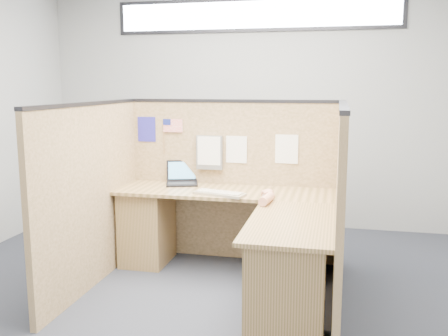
% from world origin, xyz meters
% --- Properties ---
extents(floor, '(5.00, 5.00, 0.00)m').
position_xyz_m(floor, '(0.00, 0.00, 0.00)').
color(floor, '#222630').
rests_on(floor, ground).
extents(wall_back, '(5.00, 0.00, 5.00)m').
position_xyz_m(wall_back, '(0.00, 2.25, 1.40)').
color(wall_back, '#9FA1A4').
rests_on(wall_back, floor).
extents(wall_front, '(5.00, 0.00, 5.00)m').
position_xyz_m(wall_front, '(0.00, -2.25, 1.40)').
color(wall_front, '#9FA1A4').
rests_on(wall_front, floor).
extents(clerestory_window, '(3.30, 0.04, 0.38)m').
position_xyz_m(clerestory_window, '(0.00, 2.23, 2.45)').
color(clerestory_window, '#232328').
rests_on(clerestory_window, wall_back).
extents(cubicle_partitions, '(2.06, 1.83, 1.53)m').
position_xyz_m(cubicle_partitions, '(0.00, 0.43, 0.77)').
color(cubicle_partitions, brown).
rests_on(cubicle_partitions, floor).
extents(l_desk, '(1.95, 1.75, 0.73)m').
position_xyz_m(l_desk, '(0.18, 0.29, 0.39)').
color(l_desk, brown).
rests_on(l_desk, floor).
extents(laptop, '(0.35, 0.36, 0.21)m').
position_xyz_m(laptop, '(-0.45, 0.88, 0.78)').
color(laptop, black).
rests_on(laptop, l_desk).
extents(keyboard, '(0.47, 0.26, 0.03)m').
position_xyz_m(keyboard, '(-0.00, 0.48, 0.74)').
color(keyboard, gray).
rests_on(keyboard, l_desk).
extents(mouse, '(0.11, 0.08, 0.05)m').
position_xyz_m(mouse, '(0.42, 0.48, 0.75)').
color(mouse, '#BDBCC1').
rests_on(mouse, l_desk).
extents(hand_forearm, '(0.11, 0.39, 0.08)m').
position_xyz_m(hand_forearm, '(0.43, 0.34, 0.77)').
color(hand_forearm, tan).
rests_on(hand_forearm, l_desk).
extents(blue_poster, '(0.18, 0.00, 0.24)m').
position_xyz_m(blue_poster, '(-0.85, 0.97, 1.24)').
color(blue_poster, '#232095').
rests_on(blue_poster, cubicle_partitions).
extents(american_flag, '(0.20, 0.01, 0.34)m').
position_xyz_m(american_flag, '(-0.60, 0.96, 1.27)').
color(american_flag, olive).
rests_on(american_flag, cubicle_partitions).
extents(file_holder, '(0.25, 0.05, 0.32)m').
position_xyz_m(file_holder, '(-0.21, 0.94, 1.03)').
color(file_holder, slate).
rests_on(file_holder, cubicle_partitions).
extents(paper_left, '(0.20, 0.01, 0.25)m').
position_xyz_m(paper_left, '(0.05, 0.97, 1.06)').
color(paper_left, white).
rests_on(paper_left, cubicle_partitions).
extents(paper_right, '(0.21, 0.01, 0.27)m').
position_xyz_m(paper_right, '(0.52, 0.97, 1.08)').
color(paper_right, white).
rests_on(paper_right, cubicle_partitions).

